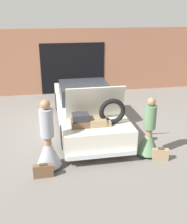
# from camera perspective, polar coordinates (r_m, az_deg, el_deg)

# --- Properties ---
(ground_plane) EXTENTS (40.00, 40.00, 0.00)m
(ground_plane) POSITION_cam_1_polar(r_m,az_deg,el_deg) (8.61, -1.62, -2.68)
(ground_plane) COLOR slate
(garage_wall_back) EXTENTS (12.00, 0.14, 2.80)m
(garage_wall_back) POSITION_cam_1_polar(r_m,az_deg,el_deg) (11.73, -4.57, 10.87)
(garage_wall_back) COLOR #9E664C
(garage_wall_back) RESTS_ON ground_plane
(car) EXTENTS (1.81, 4.95, 1.74)m
(car) POSITION_cam_1_polar(r_m,az_deg,el_deg) (8.38, -1.66, 0.99)
(car) COLOR silver
(car) RESTS_ON ground_plane
(person_left) EXTENTS (0.59, 0.59, 1.71)m
(person_left) POSITION_cam_1_polar(r_m,az_deg,el_deg) (6.15, -9.88, -7.02)
(person_left) COLOR #997051
(person_left) RESTS_ON ground_plane
(person_right) EXTENTS (0.57, 0.57, 1.55)m
(person_right) POSITION_cam_1_polar(r_m,az_deg,el_deg) (6.76, 11.91, -5.01)
(person_right) COLOR #997051
(person_right) RESTS_ON ground_plane
(suitcase_beside_left_person) EXTENTS (0.45, 0.13, 0.34)m
(suitcase_beside_left_person) POSITION_cam_1_polar(r_m,az_deg,el_deg) (6.08, -10.88, -12.46)
(suitcase_beside_left_person) COLOR brown
(suitcase_beside_left_person) RESTS_ON ground_plane
(suitcase_beside_right_person) EXTENTS (0.42, 0.22, 0.33)m
(suitcase_beside_right_person) POSITION_cam_1_polar(r_m,az_deg,el_deg) (6.80, 14.35, -8.92)
(suitcase_beside_right_person) COLOR #9E8460
(suitcase_beside_right_person) RESTS_ON ground_plane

